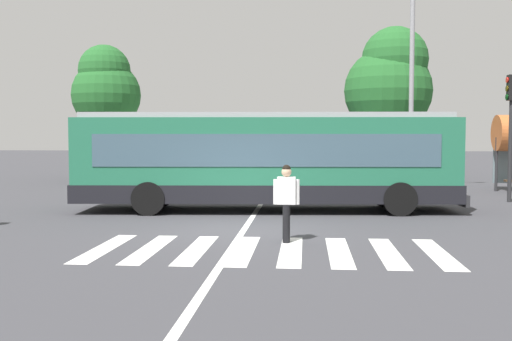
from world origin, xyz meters
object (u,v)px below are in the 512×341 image
Objects in this scene: pedestrian_crossing_street at (286,199)px; traffic_light_far_corner at (511,117)px; background_tree_right at (390,82)px; parked_car_champagne at (214,167)px; parked_car_white at (161,166)px; parked_car_charcoal at (111,166)px; parked_car_blue at (318,167)px; background_tree_left at (106,88)px; city_transit_bus at (266,160)px; parked_car_silver at (370,167)px; parked_car_teal at (266,167)px; twin_arm_street_lamp at (412,65)px.

pedestrian_crossing_street is 0.38× the size of traffic_light_far_corner.
parked_car_champagne is at bearing -155.87° from background_tree_right.
parked_car_white is at bearing 112.31° from pedestrian_crossing_street.
pedestrian_crossing_street is 0.37× the size of parked_car_charcoal.
parked_car_champagne is 11.41m from background_tree_right.
background_tree_left reaches higher than parked_car_blue.
parked_car_silver is (4.51, 11.98, -0.82)m from city_transit_bus.
parked_car_white is at bearing 118.01° from city_transit_bus.
pedestrian_crossing_street reaches higher than parked_car_blue.
parked_car_blue is 0.54× the size of background_tree_right.
pedestrian_crossing_street is at bearing -101.93° from parked_car_silver.
pedestrian_crossing_street is 17.56m from parked_car_teal.
traffic_light_far_corner reaches higher than parked_car_charcoal.
parked_car_charcoal is at bearing 127.76° from city_transit_bus.
parked_car_champagne is 5.40m from parked_car_blue.
parked_car_white is 0.54× the size of twin_arm_street_lamp.
parked_car_white is 13.71m from twin_arm_street_lamp.
parked_car_white is at bearing -179.16° from parked_car_teal.
parked_car_teal is at bearing 136.53° from traffic_light_far_corner.
parked_car_champagne is 0.98× the size of parked_car_silver.
city_transit_bus reaches higher than parked_car_silver.
pedestrian_crossing_street is 0.37× the size of parked_car_teal.
city_transit_bus is 14.59m from parked_car_charcoal.
parked_car_blue is 11.50m from traffic_light_far_corner.
traffic_light_far_corner is (3.95, -8.84, 2.27)m from parked_car_silver.
twin_arm_street_lamp reaches higher than parked_car_champagne.
parked_car_charcoal is 15.92m from twin_arm_street_lamp.
parked_car_white is at bearing 158.22° from twin_arm_street_lamp.
background_tree_left is (-0.59, 1.08, 4.16)m from parked_car_charcoal.
parked_car_teal is (5.48, 0.08, 0.00)m from parked_car_white.
parked_car_champagne is at bearing 104.16° from pedestrian_crossing_street.
pedestrian_crossing_street is at bearing -93.34° from parked_car_blue.
traffic_light_far_corner is at bearing 48.52° from pedestrian_crossing_street.
parked_car_blue is (10.77, 0.76, 0.00)m from parked_car_charcoal.
city_transit_bus is 1.38× the size of twin_arm_street_lamp.
pedestrian_crossing_street is 21.21m from background_tree_left.
parked_car_charcoal is at bearing -61.11° from background_tree_left.
twin_arm_street_lamp is at bearing -21.78° from parked_car_white.
background_tree_left is (-11.37, 0.32, 4.16)m from parked_car_blue.
parked_car_silver is at bearing 2.74° from parked_car_champagne.
pedestrian_crossing_street reaches higher than parked_car_charcoal.
pedestrian_crossing_street is 0.37× the size of parked_car_white.
parked_car_teal is (2.66, 0.37, 0.00)m from parked_car_champagne.
parked_car_white is at bearing 149.40° from traffic_light_far_corner.
pedestrian_crossing_street is at bearing -84.58° from parked_car_teal.
parked_car_champagne is 14.83m from traffic_light_far_corner.
background_tree_left is (-10.33, 18.10, 3.96)m from pedestrian_crossing_street.
parked_car_teal is 13.03m from traffic_light_far_corner.
traffic_light_far_corner is 0.53× the size of background_tree_right.
parked_car_champagne is 0.54× the size of background_tree_right.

